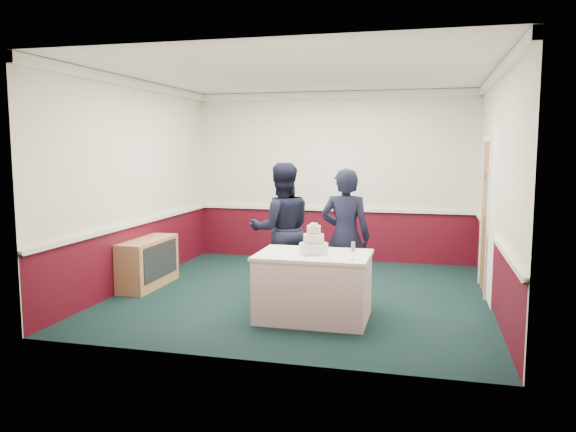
% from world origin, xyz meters
% --- Properties ---
extents(ground, '(5.00, 5.00, 0.00)m').
position_xyz_m(ground, '(0.00, 0.00, 0.00)').
color(ground, black).
rests_on(ground, ground).
extents(room_shell, '(5.00, 5.00, 3.00)m').
position_xyz_m(room_shell, '(0.08, 0.61, 1.97)').
color(room_shell, silver).
rests_on(room_shell, ground).
extents(sideboard, '(0.41, 1.20, 0.70)m').
position_xyz_m(sideboard, '(-2.28, -0.12, 0.35)').
color(sideboard, tan).
rests_on(sideboard, ground).
extents(cake_table, '(1.32, 0.92, 0.79)m').
position_xyz_m(cake_table, '(0.37, -1.07, 0.40)').
color(cake_table, white).
rests_on(cake_table, ground).
extents(wedding_cake, '(0.35, 0.35, 0.36)m').
position_xyz_m(wedding_cake, '(0.37, -1.07, 0.90)').
color(wedding_cake, white).
rests_on(wedding_cake, cake_table).
extents(cake_knife, '(0.03, 0.22, 0.00)m').
position_xyz_m(cake_knife, '(0.34, -1.27, 0.79)').
color(cake_knife, silver).
rests_on(cake_knife, cake_table).
extents(champagne_flute, '(0.05, 0.05, 0.21)m').
position_xyz_m(champagne_flute, '(0.87, -1.35, 0.93)').
color(champagne_flute, silver).
rests_on(champagne_flute, cake_table).
extents(person_man, '(1.09, 0.99, 1.82)m').
position_xyz_m(person_man, '(-0.27, -0.10, 0.91)').
color(person_man, black).
rests_on(person_man, ground).
extents(person_woman, '(0.65, 0.44, 1.77)m').
position_xyz_m(person_woman, '(0.64, -0.32, 0.88)').
color(person_woman, black).
rests_on(person_woman, ground).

